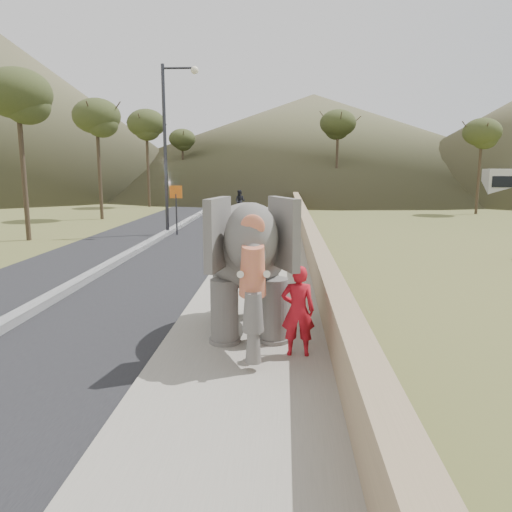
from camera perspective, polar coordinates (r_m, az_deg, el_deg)
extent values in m
plane|color=olive|center=(8.88, -1.57, -11.64)|extent=(160.00, 160.00, 0.00)
cube|color=black|center=(19.37, -13.95, 0.11)|extent=(7.00, 120.00, 0.03)
cube|color=black|center=(19.35, -13.96, 0.39)|extent=(0.35, 120.00, 0.22)
cube|color=#9E9687|center=(18.51, 1.00, 0.15)|extent=(3.00, 120.00, 0.15)
cube|color=tan|center=(18.45, 6.13, 1.55)|extent=(0.30, 120.00, 1.10)
cylinder|color=#2E2D32|center=(24.72, -10.34, 11.65)|extent=(0.16, 0.16, 8.00)
cylinder|color=#2E2D32|center=(24.94, -8.73, 20.47)|extent=(1.60, 0.10, 0.10)
sphere|color=#FFF2CC|center=(24.80, -7.03, 20.33)|extent=(0.36, 0.36, 0.36)
cylinder|color=#2D2D33|center=(24.53, -9.07, 4.68)|extent=(0.08, 0.08, 2.00)
cube|color=orange|center=(24.45, -9.15, 7.24)|extent=(0.60, 0.05, 0.60)
imported|color=silver|center=(47.08, 25.64, 6.05)|extent=(4.56, 3.11, 1.44)
cone|color=brown|center=(78.42, 6.51, 12.83)|extent=(80.00, 80.00, 14.00)
imported|color=#B4131F|center=(8.42, 4.81, -6.23)|extent=(0.57, 0.37, 1.55)
imported|color=maroon|center=(34.08, -3.12, 5.31)|extent=(1.01, 1.67, 0.83)
imported|color=black|center=(33.96, -1.83, 6.29)|extent=(0.87, 0.76, 1.49)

